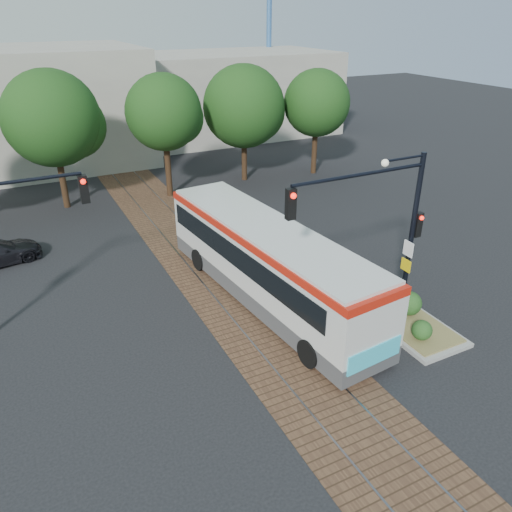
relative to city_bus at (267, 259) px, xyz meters
name	(u,v)px	position (x,y,z in m)	size (l,w,h in m)	color
ground	(272,338)	(-1.09, -2.47, -1.75)	(120.00, 120.00, 0.00)	black
trackbed	(226,287)	(-1.09, 1.53, -1.74)	(3.60, 40.00, 0.02)	brown
tree_row	(157,115)	(0.12, 13.95, 3.10)	(26.40, 5.60, 7.67)	#382314
warehouses	(90,103)	(-1.61, 26.28, 2.07)	(40.00, 13.00, 8.00)	#ADA899
crane	(269,3)	(16.91, 31.53, 9.14)	(8.00, 0.50, 18.00)	#3F72B2
city_bus	(267,259)	(0.00, 0.00, 0.00)	(3.60, 11.90, 3.13)	#424244
traffic_island	(397,309)	(3.73, -3.37, -1.42)	(2.20, 5.20, 1.13)	gray
signal_pole_main	(387,217)	(2.78, -3.28, 2.41)	(5.49, 0.46, 6.00)	black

